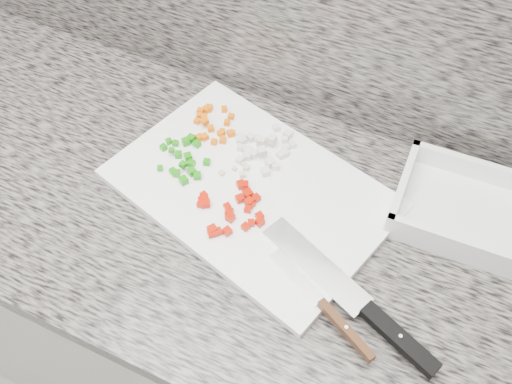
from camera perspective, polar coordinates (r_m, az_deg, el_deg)
cabinet at (r=1.46m, az=-4.78°, el=-11.26°), size 3.92×0.62×0.86m
countertop at (r=1.08m, az=-6.38°, el=-0.84°), size 3.96×0.64×0.04m
cutting_board at (r=1.05m, az=-0.52°, el=0.24°), size 0.57×0.45×0.02m
carrot_pile at (r=1.14m, az=-4.36°, el=6.82°), size 0.10×0.11×0.02m
onion_pile at (r=1.09m, az=0.73°, el=4.44°), size 0.12×0.13×0.03m
green_pepper_pile at (r=1.09m, az=-7.17°, el=3.33°), size 0.11×0.11×0.02m
red_pepper_pile at (r=1.01m, az=-2.35°, el=-1.60°), size 0.13×0.14×0.01m
garlic_pile at (r=1.06m, az=-1.65°, el=2.12°), size 0.05×0.06×0.01m
chef_knife at (r=0.93m, az=11.21°, el=-11.65°), size 0.34×0.17×0.02m
paring_knife at (r=0.91m, az=7.65°, el=-12.17°), size 0.22×0.13×0.02m
tray at (r=1.08m, az=20.71°, el=-1.95°), size 0.27×0.20×0.06m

